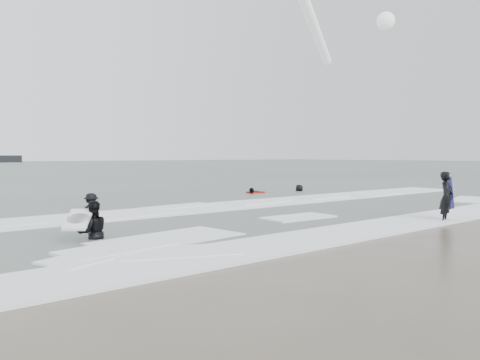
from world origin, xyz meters
TOP-DOWN VIEW (x-y plane):
  - ground at (0.00, 0.00)m, footprint 320.00×320.00m
  - surfer_centre at (2.91, -1.14)m, footprint 0.64×0.52m
  - surfer_wading at (-6.41, 2.47)m, footprint 0.78×0.64m
  - surfer_breaker at (-4.18, 8.38)m, footprint 1.03×0.70m
  - surfer_right_near at (4.70, 9.92)m, footprint 0.94×0.79m
  - surfer_right_far at (7.81, 9.62)m, footprint 0.90×0.76m
  - surf_foam at (0.00, 3.70)m, footprint 30.03×9.06m
  - bodyboards at (0.49, 3.87)m, footprint 13.00×11.88m
  - airshow_jet at (33.49, 36.57)m, footprint 43.28×29.18m

SIDE VIEW (x-z plane):
  - ground at x=0.00m, z-range 0.00..0.00m
  - surfer_centre at x=2.91m, z-range -0.76..0.76m
  - surfer_wading at x=-6.41m, z-range -0.74..0.74m
  - surfer_breaker at x=-4.18m, z-range -0.74..0.74m
  - surfer_right_near at x=4.70m, z-range -0.75..0.75m
  - surfer_right_far at x=7.81m, z-range -0.78..0.78m
  - surf_foam at x=0.00m, z-range 0.00..0.08m
  - bodyboards at x=0.49m, z-range -0.13..1.12m
  - airshow_jet at x=33.49m, z-range 17.65..25.92m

